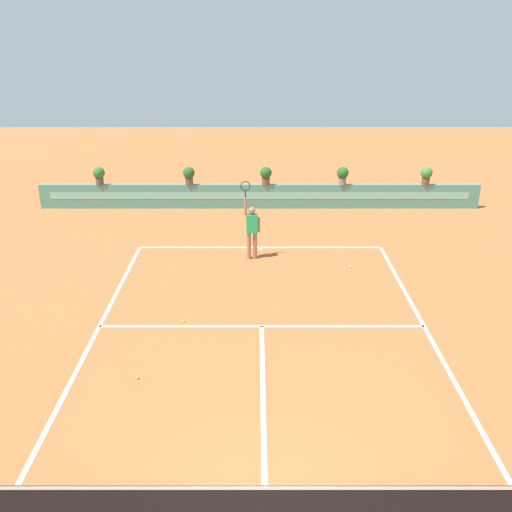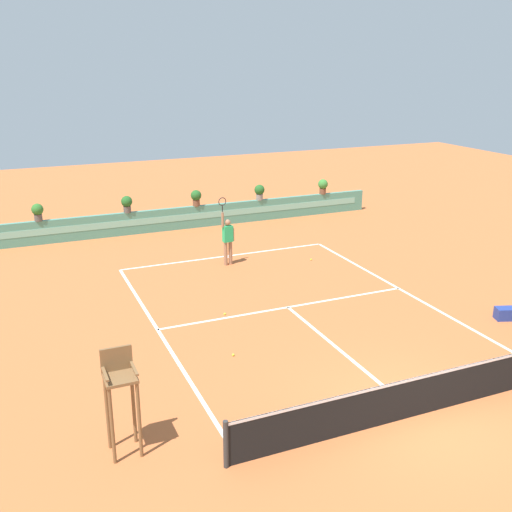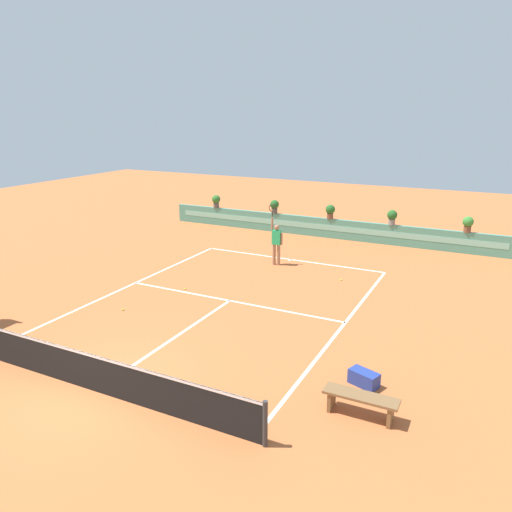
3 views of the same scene
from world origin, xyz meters
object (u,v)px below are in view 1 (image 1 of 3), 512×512
object	(u,v)px
tennis_ball_by_sideline	(136,378)
potted_plant_right	(341,174)
potted_plant_far_left	(98,175)
potted_plant_left	(188,175)
tennis_ball_near_baseline	(349,267)
potted_plant_far_right	(425,174)
tennis_player	(250,228)
tennis_ball_mid_court	(182,321)
potted_plant_centre	(265,174)

from	to	relation	value
tennis_ball_by_sideline	potted_plant_right	size ratio (longest dim) A/B	0.09
potted_plant_far_left	potted_plant_left	xyz separation A→B (m)	(3.64, 0.00, 0.00)
tennis_ball_near_baseline	potted_plant_far_right	size ratio (longest dim) A/B	0.09
tennis_ball_near_baseline	potted_plant_right	size ratio (longest dim) A/B	0.09
tennis_ball_near_baseline	potted_plant_left	distance (m)	8.54
tennis_ball_near_baseline	potted_plant_right	xyz separation A→B (m)	(0.55, 6.24, 1.38)
tennis_player	tennis_ball_by_sideline	world-z (taller)	tennis_player
tennis_ball_mid_court	potted_plant_far_left	size ratio (longest dim) A/B	0.09
potted_plant_left	tennis_ball_by_sideline	bearing A→B (deg)	-89.26
potted_plant_right	potted_plant_far_left	xyz separation A→B (m)	(-9.86, 0.00, 0.00)
tennis_ball_by_sideline	tennis_ball_near_baseline	bearing A→B (deg)	47.76
potted_plant_centre	potted_plant_left	distance (m)	3.12
tennis_player	potted_plant_far_left	bearing A→B (deg)	138.65
tennis_ball_near_baseline	tennis_ball_by_sideline	xyz separation A→B (m)	(-5.51, -6.07, 0.00)
tennis_ball_near_baseline	tennis_ball_mid_court	world-z (taller)	same
potted_plant_right	potted_plant_centre	world-z (taller)	same
tennis_ball_by_sideline	potted_plant_far_right	xyz separation A→B (m)	(9.45, 12.31, 1.38)
tennis_ball_by_sideline	potted_plant_left	distance (m)	12.39
potted_plant_centre	tennis_player	bearing A→B (deg)	-95.60
tennis_player	potted_plant_far_right	xyz separation A→B (m)	(7.03, 5.47, 0.36)
tennis_player	tennis_ball_near_baseline	bearing A→B (deg)	-13.96
tennis_player	potted_plant_centre	world-z (taller)	tennis_player
tennis_ball_near_baseline	potted_plant_far_right	distance (m)	7.51
tennis_ball_near_baseline	tennis_ball_by_sideline	size ratio (longest dim) A/B	1.00
tennis_player	tennis_ball_by_sideline	xyz separation A→B (m)	(-2.42, -6.84, -1.02)
tennis_ball_mid_court	potted_plant_far_left	xyz separation A→B (m)	(-4.50, 9.77, 1.38)
tennis_ball_mid_court	potted_plant_right	xyz separation A→B (m)	(5.36, 9.77, 1.38)
potted_plant_centre	tennis_ball_mid_court	bearing A→B (deg)	-102.99
tennis_player	tennis_ball_mid_court	xyz separation A→B (m)	(-1.72, -4.30, -1.02)
potted_plant_far_left	potted_plant_left	distance (m)	3.64
potted_plant_right	potted_plant_far_right	world-z (taller)	same
tennis_ball_mid_court	potted_plant_far_right	world-z (taller)	potted_plant_far_right
tennis_ball_near_baseline	potted_plant_left	size ratio (longest dim) A/B	0.09
tennis_ball_by_sideline	potted_plant_centre	bearing A→B (deg)	76.49
tennis_ball_mid_court	potted_plant_centre	distance (m)	10.13
tennis_player	potted_plant_far_left	world-z (taller)	tennis_player
tennis_ball_by_sideline	potted_plant_centre	size ratio (longest dim) A/B	0.09
tennis_ball_mid_court	potted_plant_far_right	size ratio (longest dim) A/B	0.09
tennis_ball_near_baseline	potted_plant_right	world-z (taller)	potted_plant_right
tennis_player	potted_plant_right	bearing A→B (deg)	56.34
potted_plant_right	potted_plant_far_right	bearing A→B (deg)	0.00
potted_plant_right	potted_plant_far_right	distance (m)	3.39
tennis_player	potted_plant_left	distance (m)	6.06
tennis_ball_by_sideline	potted_plant_far_left	xyz separation A→B (m)	(-3.80, 12.31, 1.38)
potted_plant_far_right	potted_plant_right	bearing A→B (deg)	180.00
tennis_ball_by_sideline	potted_plant_far_right	bearing A→B (deg)	52.48
tennis_player	potted_plant_far_right	world-z (taller)	tennis_player
tennis_ball_near_baseline	potted_plant_far_left	bearing A→B (deg)	146.17
potted_plant_right	potted_plant_far_left	distance (m)	9.86
potted_plant_centre	potted_plant_far_left	world-z (taller)	same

